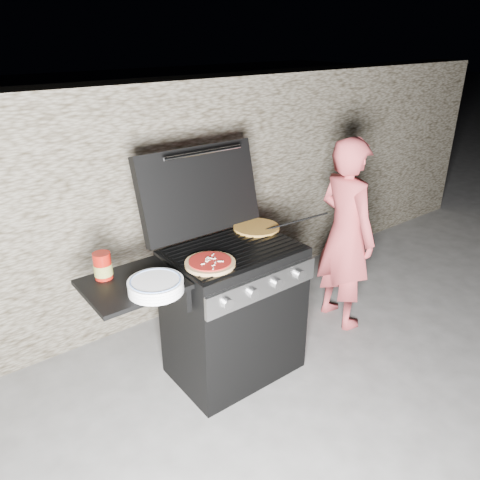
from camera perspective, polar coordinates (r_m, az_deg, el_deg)
ground at (r=3.33m, az=-0.71°, el=-15.29°), size 50.00×50.00×0.00m
stone_wall at (r=3.68m, az=-10.67°, el=4.45°), size 8.00×0.35×1.80m
gas_grill at (r=2.94m, az=-4.72°, el=-10.29°), size 1.34×0.79×0.91m
pizza_topped at (r=2.63m, az=-3.66°, el=-2.75°), size 0.38×0.38×0.03m
pizza_plain at (r=3.11m, az=2.01°, el=1.54°), size 0.35×0.35×0.02m
sauce_jar at (r=2.59m, az=-16.40°, el=-3.01°), size 0.12×0.12×0.15m
blue_carton at (r=2.62m, az=-16.67°, el=-2.90°), size 0.07×0.04×0.14m
plate_stack at (r=2.42m, az=-10.22°, el=-5.53°), size 0.30×0.30×0.07m
person at (r=3.56m, az=12.75°, el=0.67°), size 0.41×0.57×1.46m
tongs at (r=3.12m, az=6.58°, el=2.23°), size 0.45×0.20×0.10m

